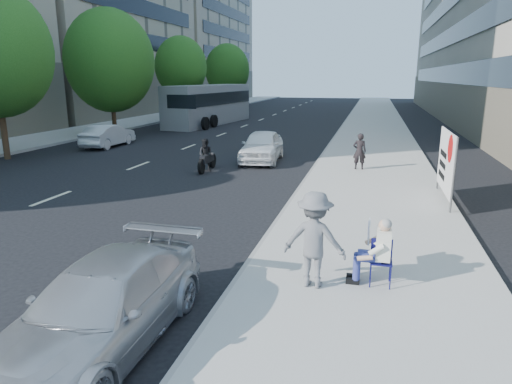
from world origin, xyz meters
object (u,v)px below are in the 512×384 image
(protest_banner, at_px, (446,161))
(parked_sedan, at_px, (102,307))
(motorcycle, at_px, (206,157))
(pedestrian_woman, at_px, (359,151))
(bus, at_px, (210,105))
(jogger, at_px, (314,240))
(seated_protester, at_px, (376,248))
(white_sedan_mid, at_px, (108,135))
(white_sedan_near, at_px, (262,146))

(protest_banner, relative_size, parked_sedan, 0.69)
(parked_sedan, xyz_separation_m, motorcycle, (-3.12, 12.87, -0.01))
(pedestrian_woman, xyz_separation_m, motorcycle, (-6.40, -1.34, -0.28))
(bus, bearing_deg, parked_sedan, -66.20)
(jogger, bearing_deg, seated_protester, -156.71)
(seated_protester, relative_size, protest_banner, 0.43)
(jogger, height_order, protest_banner, protest_banner)
(pedestrian_woman, relative_size, white_sedan_mid, 0.39)
(white_sedan_near, bearing_deg, pedestrian_woman, -23.34)
(seated_protester, xyz_separation_m, jogger, (-1.11, -0.37, 0.19))
(seated_protester, bearing_deg, protest_banner, 72.87)
(jogger, xyz_separation_m, protest_banner, (3.23, 7.24, 0.34))
(parked_sedan, bearing_deg, pedestrian_woman, 77.70)
(seated_protester, height_order, motorcycle, seated_protester)
(protest_banner, xyz_separation_m, motorcycle, (-9.19, 3.09, -0.76))
(white_sedan_near, distance_m, motorcycle, 3.44)
(protest_banner, bearing_deg, parked_sedan, -121.83)
(pedestrian_woman, xyz_separation_m, white_sedan_mid, (-14.48, 4.00, -0.27))
(seated_protester, bearing_deg, pedestrian_woman, 93.42)
(seated_protester, bearing_deg, bus, 115.42)
(motorcycle, bearing_deg, jogger, -61.01)
(white_sedan_near, relative_size, motorcycle, 2.13)
(motorcycle, relative_size, bus, 0.17)
(pedestrian_woman, bearing_deg, jogger, 83.00)
(pedestrian_woman, bearing_deg, seated_protester, 88.58)
(pedestrian_woman, xyz_separation_m, protest_banner, (2.79, -4.42, 0.48))
(jogger, bearing_deg, white_sedan_near, -67.51)
(white_sedan_near, bearing_deg, jogger, -76.48)
(protest_banner, bearing_deg, seated_protester, -107.13)
(white_sedan_near, bearing_deg, bus, 113.63)
(seated_protester, bearing_deg, parked_sedan, -143.60)
(white_sedan_mid, bearing_deg, jogger, 131.62)
(parked_sedan, xyz_separation_m, bus, (-9.97, 32.22, 0.99))
(pedestrian_woman, bearing_deg, white_sedan_mid, -20.29)
(protest_banner, relative_size, bus, 0.25)
(parked_sedan, distance_m, motorcycle, 13.25)
(seated_protester, xyz_separation_m, pedestrian_woman, (-0.67, 11.29, 0.05))
(white_sedan_near, bearing_deg, white_sedan_mid, 162.36)
(jogger, xyz_separation_m, white_sedan_near, (-4.21, 13.29, -0.32))
(parked_sedan, bearing_deg, seated_protester, 37.11)
(jogger, height_order, motorcycle, jogger)
(white_sedan_near, relative_size, white_sedan_mid, 1.10)
(seated_protester, distance_m, white_sedan_near, 13.97)
(jogger, bearing_deg, motorcycle, -55.09)
(jogger, xyz_separation_m, white_sedan_mid, (-14.04, 15.66, -0.41))
(parked_sedan, bearing_deg, white_sedan_mid, 122.29)
(white_sedan_near, distance_m, white_sedan_mid, 10.11)
(seated_protester, distance_m, bus, 32.45)
(protest_banner, xyz_separation_m, bus, (-16.04, 22.44, 0.23))
(pedestrian_woman, xyz_separation_m, bus, (-13.25, 18.01, 0.72))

